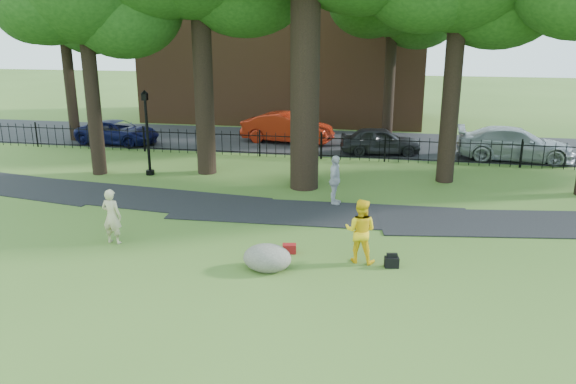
% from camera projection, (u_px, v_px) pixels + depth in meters
% --- Properties ---
extents(ground, '(120.00, 120.00, 0.00)m').
position_uv_depth(ground, '(264.00, 257.00, 15.52)').
color(ground, '#3C5D20').
rests_on(ground, ground).
extents(footpath, '(36.07, 3.85, 0.03)m').
position_uv_depth(footpath, '(319.00, 214.00, 19.01)').
color(footpath, black).
rests_on(footpath, ground).
extents(street, '(80.00, 7.00, 0.02)m').
position_uv_depth(street, '(330.00, 142.00, 30.58)').
color(street, black).
rests_on(street, ground).
extents(iron_fence, '(44.00, 0.04, 1.20)m').
position_uv_depth(iron_fence, '(321.00, 147.00, 26.64)').
color(iron_fence, black).
rests_on(iron_fence, ground).
extents(brick_building, '(18.00, 8.00, 12.00)m').
position_uv_depth(brick_building, '(286.00, 27.00, 37.11)').
color(brick_building, brown).
rests_on(brick_building, ground).
extents(woman, '(0.63, 0.44, 1.64)m').
position_uv_depth(woman, '(112.00, 216.00, 16.26)').
color(woman, '#C1B384').
rests_on(woman, ground).
extents(man, '(0.95, 0.80, 1.76)m').
position_uv_depth(man, '(360.00, 231.00, 14.96)').
color(man, yellow).
rests_on(man, ground).
extents(pedestrian, '(0.53, 1.08, 1.78)m').
position_uv_depth(pedestrian, '(335.00, 180.00, 19.79)').
color(pedestrian, '#B8B7BC').
rests_on(pedestrian, ground).
extents(boulder, '(1.53, 1.35, 0.74)m').
position_uv_depth(boulder, '(267.00, 256.00, 14.62)').
color(boulder, slate).
rests_on(boulder, ground).
extents(lamppost, '(0.36, 0.36, 3.60)m').
position_uv_depth(lamppost, '(147.00, 134.00, 23.50)').
color(lamppost, black).
rests_on(lamppost, ground).
extents(backpack, '(0.41, 0.29, 0.28)m').
position_uv_depth(backpack, '(392.00, 262.00, 14.81)').
color(backpack, black).
rests_on(backpack, ground).
extents(red_bag, '(0.41, 0.30, 0.26)m').
position_uv_depth(red_bag, '(289.00, 249.00, 15.73)').
color(red_bag, maroon).
rests_on(red_bag, ground).
extents(red_sedan, '(5.09, 2.50, 1.60)m').
position_uv_depth(red_sedan, '(287.00, 128.00, 30.29)').
color(red_sedan, maroon).
rests_on(red_sedan, ground).
extents(navy_van, '(4.68, 2.60, 1.24)m').
position_uv_depth(navy_van, '(118.00, 132.00, 30.11)').
color(navy_van, '#0B0F3B').
rests_on(navy_van, ground).
extents(grey_car, '(4.10, 2.08, 1.34)m').
position_uv_depth(grey_car, '(380.00, 141.00, 27.65)').
color(grey_car, black).
rests_on(grey_car, ground).
extents(silver_car, '(5.44, 2.55, 1.53)m').
position_uv_depth(silver_car, '(515.00, 144.00, 26.39)').
color(silver_car, '#9EA2A7').
rests_on(silver_car, ground).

